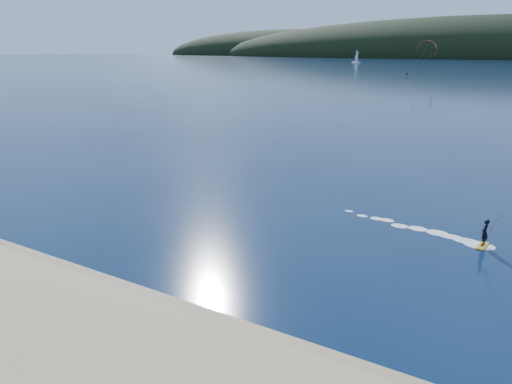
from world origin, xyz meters
TOP-DOWN VIEW (x-y plane):
  - ground at (0.00, 0.00)m, footprint 1800.00×1800.00m
  - wet_sand at (0.00, 4.50)m, footprint 220.00×2.50m
  - kitesurfer_far at (-26.83, 206.42)m, footprint 13.65×6.40m
  - sailboat at (-124.61, 402.83)m, footprint 8.23×5.54m

SIDE VIEW (x-z plane):
  - ground at x=0.00m, z-range 0.00..0.00m
  - wet_sand at x=0.00m, z-range 0.00..0.10m
  - sailboat at x=-124.61m, z-range -4.91..6.61m
  - kitesurfer_far at x=-26.83m, z-range 3.72..18.93m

